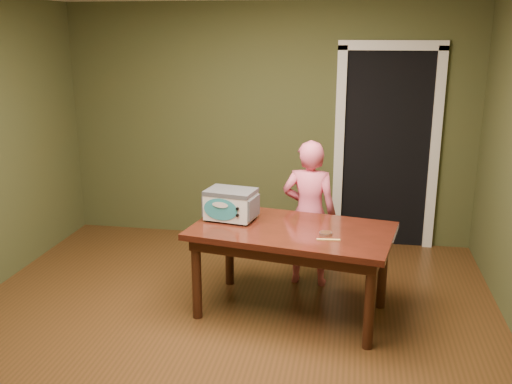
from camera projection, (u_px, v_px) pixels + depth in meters
floor at (214, 349)px, 4.25m from camera, size 5.00×5.00×0.00m
room_shell at (208, 122)px, 3.79m from camera, size 4.52×5.02×2.61m
doorway at (385, 145)px, 6.38m from camera, size 1.10×0.66×2.25m
dining_table at (292, 240)px, 4.64m from camera, size 1.73×1.16×0.75m
toy_oven at (231, 204)px, 4.78m from camera, size 0.46×0.35×0.26m
baking_pan at (326, 233)px, 4.46m from camera, size 0.10×0.10×0.02m
spatula at (328, 240)px, 4.35m from camera, size 0.18×0.04×0.01m
child at (309, 213)px, 5.21m from camera, size 0.52×0.36×1.36m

